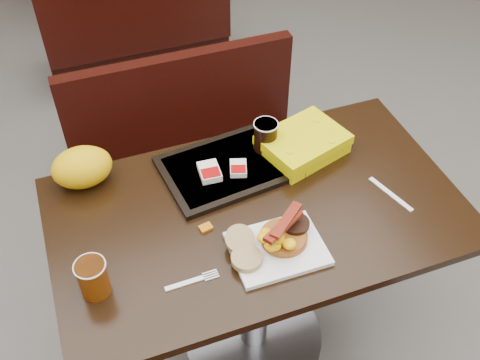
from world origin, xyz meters
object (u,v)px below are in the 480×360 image
object	(u,v)px
coffee_cup_far	(265,136)
knife	(391,194)
coffee_cup_near	(93,278)
fork	(184,283)
bench_far_s	(133,19)
platter	(277,249)
table_near	(255,283)
pancake_stack	(284,236)
hashbrown_sleeve_left	(209,172)
clamshell	(303,144)
hashbrown_sleeve_right	(238,168)
paper_bag	(82,167)
tray	(228,167)
bench_near_n	(195,155)

from	to	relation	value
coffee_cup_far	knife	bearing A→B (deg)	-46.90
coffee_cup_near	fork	distance (m)	0.23
bench_far_s	platter	distance (m)	2.10
fork	table_near	bearing A→B (deg)	32.08
table_near	coffee_cup_near	bearing A→B (deg)	-166.29
pancake_stack	table_near	bearing A→B (deg)	98.62
table_near	knife	distance (m)	0.55
table_near	coffee_cup_far	distance (m)	0.51
bench_far_s	hashbrown_sleeve_left	bearing A→B (deg)	-93.05
knife	clamshell	world-z (taller)	clamshell
bench_far_s	knife	size ratio (longest dim) A/B	5.95
hashbrown_sleeve_left	hashbrown_sleeve_right	xyz separation A→B (m)	(0.09, -0.01, -0.00)
bench_far_s	coffee_cup_near	world-z (taller)	coffee_cup_near
coffee_cup_near	hashbrown_sleeve_right	bearing A→B (deg)	29.31
table_near	knife	xyz separation A→B (m)	(0.40, -0.08, 0.38)
hashbrown_sleeve_left	clamshell	distance (m)	0.32
table_near	hashbrown_sleeve_left	distance (m)	0.45
paper_bag	knife	bearing A→B (deg)	-23.32
paper_bag	tray	bearing A→B (deg)	-12.75
platter	hashbrown_sleeve_left	world-z (taller)	hashbrown_sleeve_left
platter	coffee_cup_far	bearing A→B (deg)	73.90
knife	paper_bag	distance (m)	0.93
hashbrown_sleeve_left	pancake_stack	bearing A→B (deg)	-65.93
pancake_stack	knife	bearing A→B (deg)	9.03
fork	tray	xyz separation A→B (m)	(0.25, 0.37, 0.01)
pancake_stack	hashbrown_sleeve_left	size ratio (longest dim) A/B	1.57
bench_far_s	paper_bag	size ratio (longest dim) A/B	5.52
platter	coffee_cup_far	world-z (taller)	coffee_cup_far
table_near	tray	distance (m)	0.43
bench_far_s	clamshell	distance (m)	1.79
fork	hashbrown_sleeve_right	bearing A→B (deg)	49.88
platter	bench_far_s	bearing A→B (deg)	90.68
fork	coffee_cup_near	bearing A→B (deg)	163.75
pancake_stack	fork	world-z (taller)	pancake_stack
coffee_cup_near	hashbrown_sleeve_right	xyz separation A→B (m)	(0.49, 0.27, -0.03)
pancake_stack	coffee_cup_far	xyz separation A→B (m)	(0.09, 0.36, 0.04)
coffee_cup_near	table_near	bearing A→B (deg)	13.71
pancake_stack	paper_bag	world-z (taller)	paper_bag
bench_near_n	hashbrown_sleeve_right	distance (m)	0.69
bench_near_n	hashbrown_sleeve_right	world-z (taller)	hashbrown_sleeve_right
platter	clamshell	xyz separation A→B (m)	(0.23, 0.34, 0.03)
table_near	clamshell	bearing A→B (deg)	38.71
pancake_stack	tray	xyz separation A→B (m)	(-0.05, 0.33, -0.02)
platter	paper_bag	size ratio (longest dim) A/B	1.39
bench_near_n	knife	size ratio (longest dim) A/B	5.95
knife	coffee_cup_far	xyz separation A→B (m)	(-0.28, 0.30, 0.07)
tray	knife	bearing A→B (deg)	-39.16
clamshell	bench_near_n	bearing A→B (deg)	96.41
tray	platter	bearing A→B (deg)	-92.89
hashbrown_sleeve_left	coffee_cup_far	distance (m)	0.21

